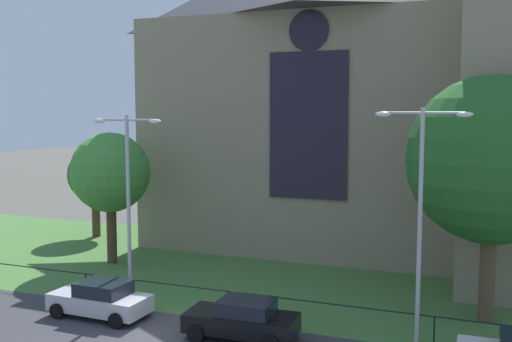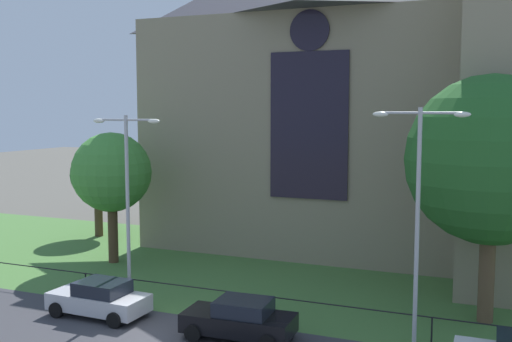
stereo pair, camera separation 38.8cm
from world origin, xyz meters
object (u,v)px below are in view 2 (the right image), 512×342
object	(u,v)px
streetlamp_near	(127,185)
tree_right_near	(491,160)
tree_left_near	(112,173)
streetlamp_far	(418,197)
parked_car_silver	(100,299)
church_building	(347,82)
parked_car_black	(240,319)
tree_left_far	(98,175)

from	to	relation	value
streetlamp_near	tree_right_near	bearing A→B (deg)	13.95
tree_left_near	streetlamp_near	size ratio (longest dim) A/B	0.88
streetlamp_far	parked_car_silver	world-z (taller)	streetlamp_far
church_building	tree_right_near	distance (m)	14.73
church_building	parked_car_silver	bearing A→B (deg)	-110.52
streetlamp_near	parked_car_black	world-z (taller)	streetlamp_near
church_building	parked_car_silver	size ratio (longest dim) A/B	6.12
streetlamp_far	tree_left_near	bearing A→B (deg)	161.43
church_building	tree_left_near	world-z (taller)	church_building
streetlamp_far	parked_car_silver	distance (m)	13.57
parked_car_silver	tree_left_far	bearing A→B (deg)	-51.32
tree_left_near	parked_car_silver	xyz separation A→B (m)	(4.77, -7.61, -4.33)
church_building	tree_right_near	xyz separation A→B (m)	(8.64, -11.35, -3.67)
tree_left_far	parked_car_silver	bearing A→B (deg)	-52.95
parked_car_black	tree_left_far	bearing A→B (deg)	-41.45
streetlamp_near	parked_car_silver	size ratio (longest dim) A/B	1.97
tree_right_near	parked_car_silver	world-z (taller)	tree_right_near
church_building	tree_left_far	bearing A→B (deg)	-167.24
tree_left_far	tree_left_near	xyz separation A→B (m)	(5.12, -5.49, 0.90)
streetlamp_near	parked_car_black	size ratio (longest dim) A/B	1.95
tree_left_far	parked_car_black	distance (m)	21.21
parked_car_black	church_building	bearing A→B (deg)	-92.15
church_building	streetlamp_near	bearing A→B (deg)	-111.84
church_building	parked_car_silver	xyz separation A→B (m)	(-6.28, -16.77, -9.53)
streetlamp_far	tree_left_far	bearing A→B (deg)	153.27
tree_right_near	church_building	bearing A→B (deg)	127.27
tree_left_near	tree_left_far	bearing A→B (deg)	133.02
tree_right_near	streetlamp_far	size ratio (longest dim) A/B	1.15
parked_car_silver	church_building	bearing A→B (deg)	-108.90
parked_car_silver	parked_car_black	bearing A→B (deg)	-178.58
tree_left_near	parked_car_black	bearing A→B (deg)	-34.34
parked_car_silver	parked_car_black	size ratio (longest dim) A/B	0.99
streetlamp_near	parked_car_black	distance (m)	7.86
church_building	parked_car_black	distance (m)	19.31
church_building	tree_left_near	bearing A→B (deg)	-140.34
streetlamp_far	parked_car_silver	xyz separation A→B (m)	(-12.59, -1.78, -4.74)
tree_right_near	streetlamp_near	bearing A→B (deg)	-166.05
streetlamp_near	tree_left_far	bearing A→B (deg)	131.91
tree_left_near	parked_car_silver	bearing A→B (deg)	-57.94
church_building	streetlamp_far	bearing A→B (deg)	-67.15
streetlamp_far	church_building	bearing A→B (deg)	112.85
church_building	streetlamp_near	distance (m)	16.89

